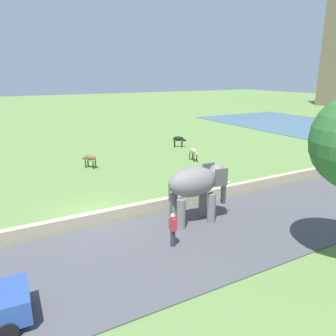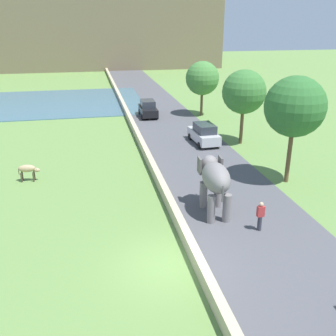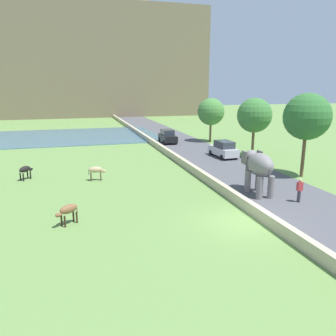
# 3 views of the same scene
# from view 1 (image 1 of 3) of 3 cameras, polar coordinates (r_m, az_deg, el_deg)

# --- Properties ---
(ground_plane) EXTENTS (220.00, 220.00, 0.00)m
(ground_plane) POSITION_cam_1_polar(r_m,az_deg,el_deg) (18.75, -12.19, -7.84)
(ground_plane) COLOR #608442
(barrier_wall) EXTENTS (0.40, 110.00, 0.68)m
(barrier_wall) POSITION_cam_1_polar(r_m,az_deg,el_deg) (28.32, 25.95, -0.22)
(barrier_wall) COLOR tan
(barrier_wall) RESTS_ON ground
(lake) EXTENTS (36.00, 18.00, 0.08)m
(lake) POSITION_cam_1_polar(r_m,az_deg,el_deg) (52.09, 24.49, 6.37)
(lake) COLOR #426B84
(lake) RESTS_ON ground
(elephant) EXTENTS (1.55, 3.50, 2.99)m
(elephant) POSITION_cam_1_polar(r_m,az_deg,el_deg) (16.77, 4.98, -2.94)
(elephant) COLOR slate
(elephant) RESTS_ON ground
(person_beside_elephant) EXTENTS (0.36, 0.22, 1.63)m
(person_beside_elephant) POSITION_cam_1_polar(r_m,az_deg,el_deg) (14.75, 0.84, -10.53)
(person_beside_elephant) COLOR #33333D
(person_beside_elephant) RESTS_ON ground
(cow_black) EXTENTS (1.11, 1.30, 1.15)m
(cow_black) POSITION_cam_1_polar(r_m,az_deg,el_deg) (34.71, 1.89, 4.98)
(cow_black) COLOR black
(cow_black) RESTS_ON ground
(cow_brown) EXTENTS (1.33, 1.07, 1.15)m
(cow_brown) POSITION_cam_1_polar(r_m,az_deg,el_deg) (27.64, -13.37, 1.68)
(cow_brown) COLOR brown
(cow_brown) RESTS_ON ground
(cow_tan) EXTENTS (1.41, 0.53, 1.15)m
(cow_tan) POSITION_cam_1_polar(r_m,az_deg,el_deg) (29.22, 4.42, 2.84)
(cow_tan) COLOR tan
(cow_tan) RESTS_ON ground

